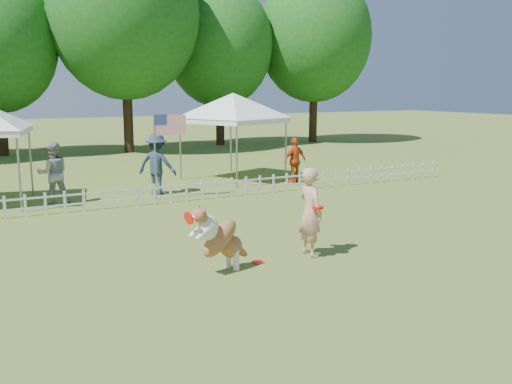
# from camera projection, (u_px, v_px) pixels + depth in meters

# --- Properties ---
(ground) EXTENTS (120.00, 120.00, 0.00)m
(ground) POSITION_uv_depth(u_px,v_px,m) (287.00, 269.00, 10.63)
(ground) COLOR #516E22
(ground) RESTS_ON ground
(picket_fence) EXTENTS (22.00, 0.08, 0.60)m
(picket_fence) POSITION_uv_depth(u_px,v_px,m) (162.00, 193.00, 16.64)
(picket_fence) COLOR white
(picket_fence) RESTS_ON ground
(handler) EXTENTS (0.44, 0.66, 1.78)m
(handler) POSITION_uv_depth(u_px,v_px,m) (311.00, 212.00, 11.32)
(handler) COLOR tan
(handler) RESTS_ON ground
(dog) EXTENTS (1.31, 0.72, 1.28)m
(dog) POSITION_uv_depth(u_px,v_px,m) (221.00, 238.00, 10.32)
(dog) COLOR brown
(dog) RESTS_ON ground
(frisbee_on_turf) EXTENTS (0.27, 0.27, 0.02)m
(frisbee_on_turf) POSITION_uv_depth(u_px,v_px,m) (258.00, 262.00, 10.98)
(frisbee_on_turf) COLOR red
(frisbee_on_turf) RESTS_ON ground
(canopy_tent_right) EXTENTS (3.91, 3.91, 3.10)m
(canopy_tent_right) POSITION_uv_depth(u_px,v_px,m) (233.00, 137.00, 20.97)
(canopy_tent_right) COLOR white
(canopy_tent_right) RESTS_ON ground
(flag_pole) EXTENTS (1.00, 0.32, 2.62)m
(flag_pole) POSITION_uv_depth(u_px,v_px,m) (155.00, 157.00, 16.97)
(flag_pole) COLOR gray
(flag_pole) RESTS_ON ground
(spectator_a) EXTENTS (0.93, 0.74, 1.82)m
(spectator_a) POSITION_uv_depth(u_px,v_px,m) (53.00, 173.00, 16.40)
(spectator_a) COLOR gray
(spectator_a) RESTS_ON ground
(spectator_b) EXTENTS (1.41, 1.37, 1.93)m
(spectator_b) POSITION_uv_depth(u_px,v_px,m) (157.00, 164.00, 18.01)
(spectator_b) COLOR #24344D
(spectator_b) RESTS_ON ground
(spectator_c) EXTENTS (1.00, 0.55, 1.61)m
(spectator_c) POSITION_uv_depth(u_px,v_px,m) (295.00, 160.00, 20.27)
(spectator_c) COLOR #CD4C18
(spectator_c) RESTS_ON ground
(tree_center_right) EXTENTS (7.60, 7.60, 12.60)m
(tree_center_right) POSITION_uv_depth(u_px,v_px,m) (125.00, 30.00, 29.10)
(tree_center_right) COLOR #194D16
(tree_center_right) RESTS_ON ground
(tree_right) EXTENTS (6.20, 6.20, 10.40)m
(tree_right) POSITION_uv_depth(u_px,v_px,m) (219.00, 56.00, 33.40)
(tree_right) COLOR #194D16
(tree_right) RESTS_ON ground
(tree_far_right) EXTENTS (7.00, 7.00, 11.40)m
(tree_far_right) POSITION_uv_depth(u_px,v_px,m) (314.00, 50.00, 35.24)
(tree_far_right) COLOR #194D16
(tree_far_right) RESTS_ON ground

